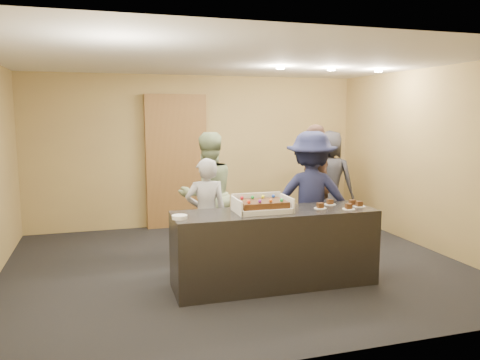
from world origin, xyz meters
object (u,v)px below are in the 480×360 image
Objects in this scene: sheet_cake at (262,203)px; person_sage_man at (207,195)px; cake_box at (261,208)px; person_navy_man at (311,198)px; person_brown_extra at (315,186)px; person_dark_suit at (329,181)px; storage_cabinet at (176,162)px; person_server_grey at (206,215)px; plate_stack at (180,217)px; serving_counter at (275,248)px.

sheet_cake is 1.43m from person_sage_man.
sheet_cake is at bearing -90.86° from cake_box.
person_navy_man is 0.96× the size of person_brown_extra.
person_navy_man is at bearing 98.72° from person_dark_suit.
person_brown_extra is 1.07× the size of person_dark_suit.
person_navy_man is at bearing -61.71° from storage_cabinet.
cake_box is 1.91m from person_brown_extra.
cake_box is 0.34× the size of person_brown_extra.
person_sage_man is (0.15, -1.84, -0.30)m from storage_cabinet.
person_brown_extra reaches higher than person_sage_man.
person_navy_man reaches higher than cake_box.
person_sage_man is at bearing 103.52° from sheet_cake.
cake_box is 0.91m from person_server_grey.
person_navy_man reaches higher than person_dark_suit.
storage_cabinet is at bearing 81.45° from plate_stack.
person_navy_man is at bearing 33.53° from cake_box.
storage_cabinet is at bearing -99.90° from person_sage_man.
plate_stack is at bearing -172.85° from cake_box.
storage_cabinet is 2.97m from person_navy_man.
cake_box reaches higher than sheet_cake.
storage_cabinet is 1.33× the size of person_sage_man.
serving_counter is 4.42× the size of sheet_cake.
cake_box is (-0.16, 0.02, 0.49)m from serving_counter.
person_navy_man is (1.40, -2.60, -0.28)m from storage_cabinet.
storage_cabinet is 1.26× the size of person_brown_extra.
storage_cabinet is 4.35× the size of sheet_cake.
person_sage_man is (-0.33, 1.39, -0.11)m from sheet_cake.
person_server_grey is at bearing 60.44° from plate_stack.
person_navy_man is at bearing 34.52° from sheet_cake.
serving_counter is at bearing 93.40° from person_dark_suit.
storage_cabinet is at bearing -94.11° from person_brown_extra.
person_sage_man is 0.98× the size of person_navy_man.
person_dark_suit is (2.00, 2.19, -0.13)m from sheet_cake.
plate_stack is at bearing 65.29° from person_server_grey.
person_server_grey is 2.88m from person_dark_suit.
serving_counter is 0.57m from sheet_cake.
person_navy_man is (1.25, -0.76, 0.01)m from person_sage_man.
person_brown_extra is (1.34, 1.38, -0.06)m from sheet_cake.
cake_box is at bearing 89.35° from person_sage_man.
person_sage_man reaches higher than cake_box.
sheet_cake reaches higher than plate_stack.
person_sage_man reaches higher than sheet_cake.
person_dark_suit is (0.65, 0.82, -0.06)m from person_brown_extra.
person_navy_man reaches higher than person_server_grey.
cake_box is at bearing 172.29° from serving_counter.
serving_counter is 1.02× the size of storage_cabinet.
sheet_cake is 1.93m from person_brown_extra.
person_sage_man is (0.65, 1.49, -0.04)m from plate_stack.
person_navy_man is at bearing 134.46° from person_sage_man.
plate_stack is at bearing -98.55° from storage_cabinet.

